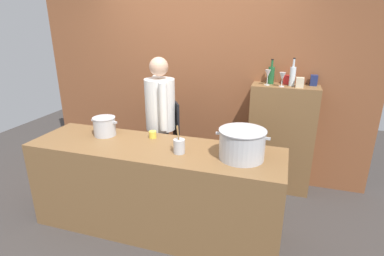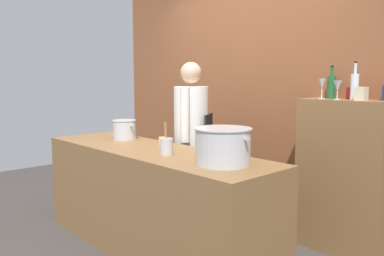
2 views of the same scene
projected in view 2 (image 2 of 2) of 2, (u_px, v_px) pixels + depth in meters
ground_plane at (153, 249)px, 3.54m from camera, size 8.00×8.00×0.00m
brick_back_panel at (255, 78)px, 4.29m from camera, size 4.40×0.10×3.00m
prep_counter at (152, 200)px, 3.48m from camera, size 2.45×0.70×0.90m
bar_cabinet at (343, 177)px, 3.43m from camera, size 0.76×0.32×1.32m
chef at (191, 132)px, 4.00m from camera, size 0.41×0.46×1.66m
stockpot_large at (223, 146)px, 2.80m from camera, size 0.46×0.41×0.26m
stockpot_small at (124, 130)px, 3.94m from camera, size 0.30×0.23×0.19m
utensil_crock at (167, 146)px, 3.17m from camera, size 0.10×0.10×0.26m
butter_jar at (163, 141)px, 3.63m from camera, size 0.08×0.08×0.07m
wine_bottle_green at (331, 86)px, 3.50m from camera, size 0.07×0.07×0.29m
wine_bottle_clear at (355, 86)px, 3.29m from camera, size 0.07×0.07×0.31m
wine_glass_wide at (322, 85)px, 3.46m from camera, size 0.06×0.06×0.18m
wine_glass_short at (338, 86)px, 3.31m from camera, size 0.07×0.07×0.16m
spice_tin_cream at (361, 94)px, 3.19m from camera, size 0.08×0.08×0.11m
spice_tin_red at (353, 93)px, 3.39m from camera, size 0.09×0.09×0.10m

